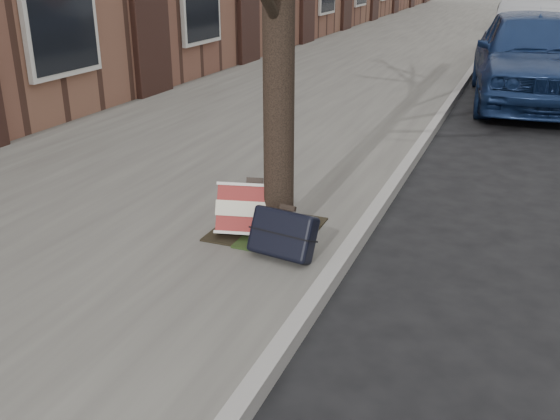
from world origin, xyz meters
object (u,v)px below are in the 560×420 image
at_px(suitcase_red, 253,210).
at_px(suitcase_navy, 283,233).
at_px(car_near_front, 533,56).
at_px(car_near_mid, 533,33).

distance_m(suitcase_red, suitcase_navy, 0.49).
height_order(car_near_front, car_near_mid, car_near_front).
bearing_deg(car_near_mid, car_near_front, -86.36).
bearing_deg(car_near_mid, suitcase_red, -96.76).
relative_size(car_near_front, car_near_mid, 1.03).
bearing_deg(car_near_front, suitcase_navy, -108.22).
relative_size(suitcase_red, car_near_mid, 0.13).
bearing_deg(car_near_mid, suitcase_navy, -94.71).
height_order(suitcase_red, car_near_front, car_near_front).
distance_m(suitcase_red, car_near_mid, 11.80).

